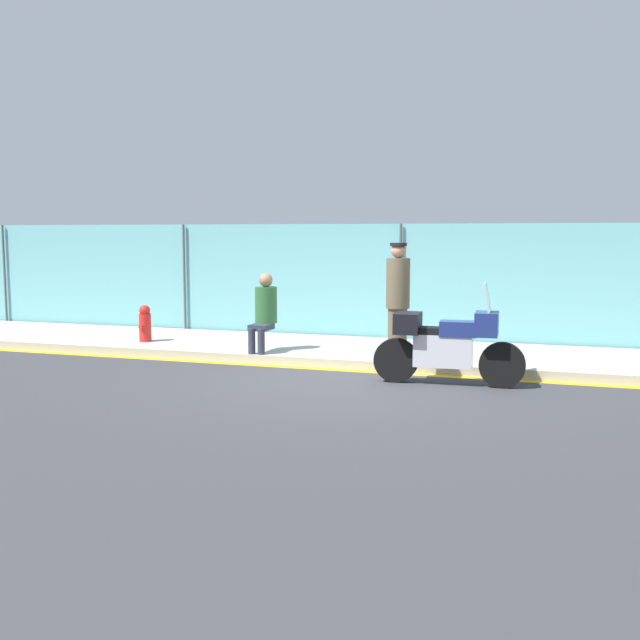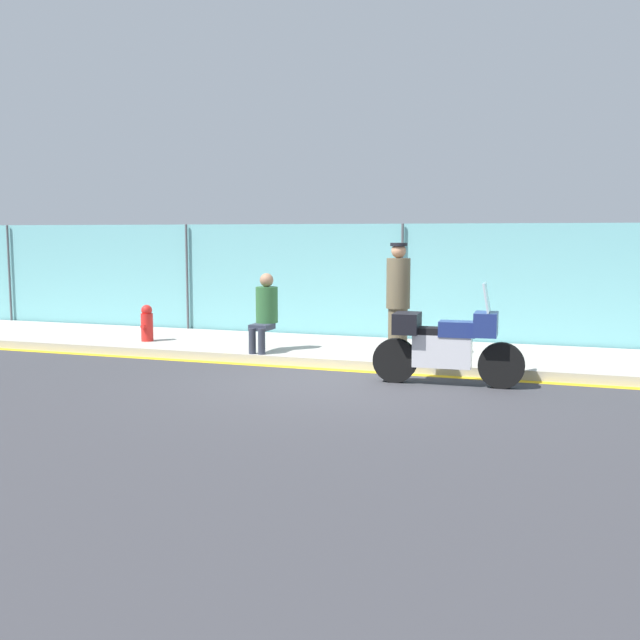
# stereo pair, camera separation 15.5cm
# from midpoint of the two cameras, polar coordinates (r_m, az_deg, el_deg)

# --- Properties ---
(ground_plane) EXTENTS (120.00, 120.00, 0.00)m
(ground_plane) POSITION_cam_midpoint_polar(r_m,az_deg,el_deg) (11.11, 1.67, -4.69)
(ground_plane) COLOR #38383D
(sidewalk) EXTENTS (34.57, 2.76, 0.15)m
(sidewalk) POSITION_cam_midpoint_polar(r_m,az_deg,el_deg) (13.29, 4.50, -2.50)
(sidewalk) COLOR #ADA89E
(sidewalk) RESTS_ON ground_plane
(curb_paint_stripe) EXTENTS (34.57, 0.18, 0.01)m
(curb_paint_stripe) POSITION_cam_midpoint_polar(r_m,az_deg,el_deg) (11.90, 2.81, -3.92)
(curb_paint_stripe) COLOR gold
(curb_paint_stripe) RESTS_ON ground_plane
(storefront_fence) EXTENTS (32.84, 0.17, 2.36)m
(storefront_fence) POSITION_cam_midpoint_polar(r_m,az_deg,el_deg) (14.58, 5.90, 2.67)
(storefront_fence) COLOR #6BB2B7
(storefront_fence) RESTS_ON ground_plane
(motorcycle) EXTENTS (2.17, 0.56, 1.49)m
(motorcycle) POSITION_cam_midpoint_polar(r_m,az_deg,el_deg) (10.90, 9.25, -1.77)
(motorcycle) COLOR black
(motorcycle) RESTS_ON ground_plane
(officer_standing) EXTENTS (0.39, 0.39, 1.88)m
(officer_standing) POSITION_cam_midpoint_polar(r_m,az_deg,el_deg) (12.23, 5.59, 1.60)
(officer_standing) COLOR brown
(officer_standing) RESTS_ON sidewalk
(person_seated_on_curb) EXTENTS (0.38, 0.69, 1.34)m
(person_seated_on_curb) POSITION_cam_midpoint_polar(r_m,az_deg,el_deg) (12.91, -4.59, 0.90)
(person_seated_on_curb) COLOR #2D3342
(person_seated_on_curb) RESTS_ON sidewalk
(fire_hydrant) EXTENTS (0.23, 0.28, 0.69)m
(fire_hydrant) POSITION_cam_midpoint_polar(r_m,az_deg,el_deg) (14.46, -13.49, -0.26)
(fire_hydrant) COLOR red
(fire_hydrant) RESTS_ON sidewalk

